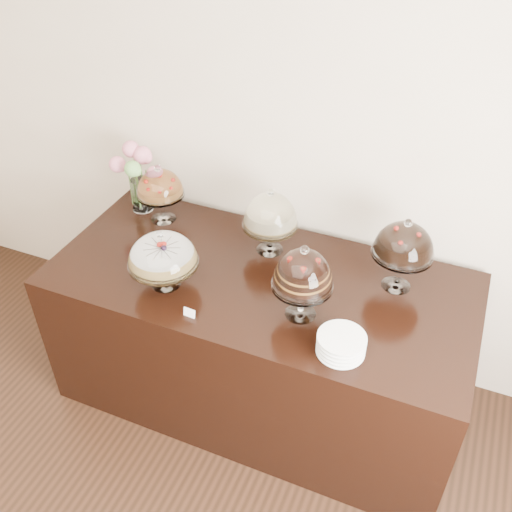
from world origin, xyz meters
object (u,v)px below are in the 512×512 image
at_px(plate_stack, 341,345).
at_px(cake_stand_choco_layer, 303,272).
at_px(cake_stand_fruit_tart, 160,186).
at_px(flower_vase, 137,173).
at_px(cake_stand_cheesecake, 270,213).
at_px(cake_stand_sugar_sponge, 162,253).
at_px(cake_stand_dark_choco, 404,243).
at_px(display_counter, 259,339).

bearing_deg(plate_stack, cake_stand_choco_layer, 146.10).
bearing_deg(cake_stand_fruit_tart, flower_vase, 165.90).
height_order(cake_stand_choco_layer, plate_stack, cake_stand_choco_layer).
distance_m(cake_stand_choco_layer, cake_stand_cheesecake, 0.53).
xyz_separation_m(cake_stand_sugar_sponge, cake_stand_cheesecake, (0.38, 0.47, 0.04)).
bearing_deg(cake_stand_dark_choco, cake_stand_choco_layer, -134.66).
xyz_separation_m(cake_stand_cheesecake, cake_stand_fruit_tart, (-0.69, 0.04, -0.01)).
bearing_deg(cake_stand_dark_choco, plate_stack, -103.75).
bearing_deg(plate_stack, display_counter, 147.57).
height_order(display_counter, cake_stand_fruit_tart, cake_stand_fruit_tart).
xyz_separation_m(cake_stand_sugar_sponge, flower_vase, (-0.48, 0.55, 0.05)).
relative_size(cake_stand_cheesecake, plate_stack, 1.83).
xyz_separation_m(display_counter, cake_stand_fruit_tart, (-0.73, 0.29, 0.68)).
relative_size(cake_stand_fruit_tart, plate_stack, 1.69).
xyz_separation_m(display_counter, plate_stack, (0.53, -0.33, 0.50)).
relative_size(cake_stand_dark_choco, cake_stand_fruit_tart, 1.13).
xyz_separation_m(display_counter, flower_vase, (-0.91, 0.33, 0.70)).
height_order(display_counter, cake_stand_cheesecake, cake_stand_cheesecake).
bearing_deg(cake_stand_fruit_tart, cake_stand_choco_layer, -24.14).
xyz_separation_m(cake_stand_choco_layer, flower_vase, (-1.19, 0.50, -0.01)).
bearing_deg(cake_stand_dark_choco, display_counter, -162.02).
bearing_deg(cake_stand_sugar_sponge, cake_stand_fruit_tart, 121.30).
bearing_deg(cake_stand_choco_layer, cake_stand_fruit_tart, 155.86).
distance_m(display_counter, cake_stand_cheesecake, 0.73).
distance_m(display_counter, cake_stand_choco_layer, 0.78).
relative_size(cake_stand_fruit_tart, flower_vase, 0.88).
bearing_deg(cake_stand_cheesecake, plate_stack, -45.66).
height_order(cake_stand_sugar_sponge, plate_stack, cake_stand_sugar_sponge).
xyz_separation_m(cake_stand_choco_layer, cake_stand_fruit_tart, (-1.01, 0.45, -0.03)).
distance_m(cake_stand_dark_choco, cake_stand_fruit_tart, 1.40).
bearing_deg(cake_stand_sugar_sponge, plate_stack, -6.46).
relative_size(display_counter, cake_stand_sugar_sponge, 6.21).
bearing_deg(cake_stand_cheesecake, flower_vase, 174.68).
xyz_separation_m(cake_stand_sugar_sponge, plate_stack, (0.95, -0.11, -0.15)).
distance_m(display_counter, cake_stand_sugar_sponge, 0.81).
bearing_deg(display_counter, plate_stack, -32.43).
xyz_separation_m(cake_stand_fruit_tart, plate_stack, (1.26, -0.62, -0.18)).
bearing_deg(cake_stand_fruit_tart, cake_stand_sugar_sponge, -58.70).
relative_size(display_counter, cake_stand_dark_choco, 5.44).
distance_m(display_counter, cake_stand_fruit_tart, 1.04).
bearing_deg(display_counter, cake_stand_fruit_tart, 158.76).
distance_m(flower_vase, plate_stack, 1.59).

